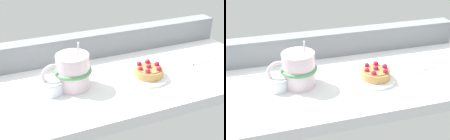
# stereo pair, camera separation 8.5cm
# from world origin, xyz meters

# --- Properties ---
(ground_plane) EXTENTS (0.89, 0.40, 0.03)m
(ground_plane) POSITION_xyz_m (0.00, 0.00, -0.02)
(ground_plane) COLOR white
(window_rail_back) EXTENTS (0.87, 0.06, 0.08)m
(window_rail_back) POSITION_xyz_m (0.00, 0.17, 0.04)
(window_rail_back) COLOR gray
(window_rail_back) RESTS_ON ground_plane
(dessert_plate) EXTENTS (0.12, 0.12, 0.01)m
(dessert_plate) POSITION_xyz_m (0.06, -0.04, 0.00)
(dessert_plate) COLOR white
(dessert_plate) RESTS_ON ground_plane
(raspberry_tart) EXTENTS (0.08, 0.08, 0.04)m
(raspberry_tart) POSITION_xyz_m (0.06, -0.04, 0.02)
(raspberry_tart) COLOR tan
(raspberry_tart) RESTS_ON dessert_plate
(coffee_mug) EXTENTS (0.14, 0.10, 0.13)m
(coffee_mug) POSITION_xyz_m (-0.15, -0.01, 0.05)
(coffee_mug) COLOR silver
(coffee_mug) RESTS_ON ground_plane
(dessert_fork) EXTENTS (0.16, 0.03, 0.01)m
(dessert_fork) POSITION_xyz_m (0.26, -0.02, 0.00)
(dessert_fork) COLOR silver
(dessert_fork) RESTS_ON ground_plane
(sugar_bowl) EXTENTS (0.07, 0.07, 0.04)m
(sugar_bowl) POSITION_xyz_m (-0.21, -0.01, 0.02)
(sugar_bowl) COLOR silver
(sugar_bowl) RESTS_ON ground_plane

